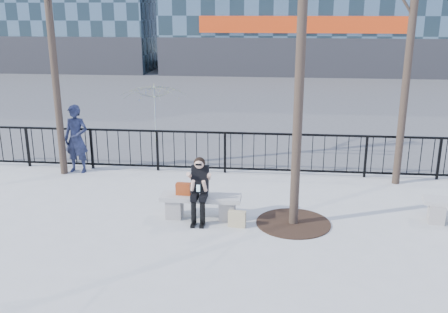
# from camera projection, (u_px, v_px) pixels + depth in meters

# --- Properties ---
(ground) EXTENTS (120.00, 120.00, 0.00)m
(ground) POSITION_uv_depth(u_px,v_px,m) (201.00, 218.00, 10.34)
(ground) COLOR #A6A7A1
(ground) RESTS_ON ground
(street_surface) EXTENTS (60.00, 23.00, 0.01)m
(street_surface) POSITION_uv_depth(u_px,v_px,m) (245.00, 96.00, 24.64)
(street_surface) COLOR #474747
(street_surface) RESTS_ON ground
(railing) EXTENTS (14.00, 0.06, 1.10)m
(railing) POSITION_uv_depth(u_px,v_px,m) (217.00, 152.00, 13.04)
(railing) COLOR black
(railing) RESTS_ON ground
(tree_grate) EXTENTS (1.50, 1.50, 0.02)m
(tree_grate) POSITION_uv_depth(u_px,v_px,m) (293.00, 223.00, 10.06)
(tree_grate) COLOR black
(tree_grate) RESTS_ON ground
(bench_main) EXTENTS (1.65, 0.46, 0.49)m
(bench_main) POSITION_uv_depth(u_px,v_px,m) (201.00, 204.00, 10.26)
(bench_main) COLOR gray
(bench_main) RESTS_ON ground
(seated_woman) EXTENTS (0.50, 0.64, 1.34)m
(seated_woman) POSITION_uv_depth(u_px,v_px,m) (199.00, 190.00, 10.00)
(seated_woman) COLOR black
(seated_woman) RESTS_ON ground
(handbag) EXTENTS (0.31, 0.16, 0.25)m
(handbag) POSITION_uv_depth(u_px,v_px,m) (183.00, 189.00, 10.22)
(handbag) COLOR #943512
(handbag) RESTS_ON bench_main
(shopping_bag) EXTENTS (0.36, 0.16, 0.33)m
(shopping_bag) POSITION_uv_depth(u_px,v_px,m) (237.00, 219.00, 9.88)
(shopping_bag) COLOR #C6BC8C
(shopping_bag) RESTS_ON ground
(standing_man) EXTENTS (0.70, 0.50, 1.79)m
(standing_man) POSITION_uv_depth(u_px,v_px,m) (76.00, 139.00, 13.00)
(standing_man) COLOR black
(standing_man) RESTS_ON ground
(vendor_umbrella) EXTENTS (2.29, 2.33, 1.90)m
(vendor_umbrella) POSITION_uv_depth(u_px,v_px,m) (155.00, 114.00, 15.81)
(vendor_umbrella) COLOR yellow
(vendor_umbrella) RESTS_ON ground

